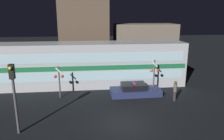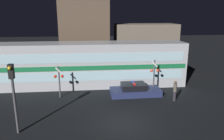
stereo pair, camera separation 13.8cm
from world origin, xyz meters
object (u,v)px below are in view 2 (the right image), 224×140
object	(u,v)px
train	(91,64)
crossing_signal_near	(154,74)
pedestrian	(175,91)
traffic_light_corner	(13,89)
police_car	(135,90)

from	to	relation	value
train	crossing_signal_near	world-z (taller)	train
pedestrian	crossing_signal_near	xyz separation A→B (m)	(-1.30, 2.07, 0.99)
traffic_light_corner	train	bearing A→B (deg)	62.38
pedestrian	police_car	bearing A→B (deg)	150.96
train	traffic_light_corner	world-z (taller)	train
train	traffic_light_corner	xyz separation A→B (m)	(-4.82, -9.21, 0.69)
traffic_light_corner	police_car	bearing A→B (deg)	33.72
police_car	crossing_signal_near	xyz separation A→B (m)	(1.90, 0.30, 1.47)
pedestrian	crossing_signal_near	distance (m)	2.64
police_car	pedestrian	bearing A→B (deg)	-29.90
police_car	crossing_signal_near	size ratio (longest dim) A/B	1.45
pedestrian	traffic_light_corner	world-z (taller)	traffic_light_corner
police_car	crossing_signal_near	world-z (taller)	crossing_signal_near
police_car	crossing_signal_near	distance (m)	2.42
train	pedestrian	size ratio (longest dim) A/B	10.75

